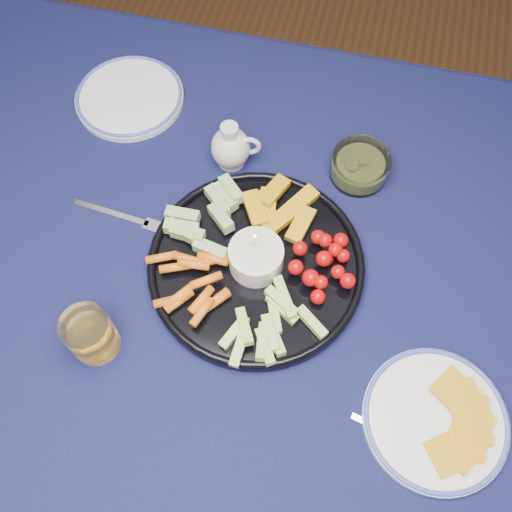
% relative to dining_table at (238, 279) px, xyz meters
% --- Properties ---
extents(dining_table, '(1.67, 1.07, 0.75)m').
position_rel_dining_table_xyz_m(dining_table, '(0.00, 0.00, 0.00)').
color(dining_table, '#4D2D19').
rests_on(dining_table, ground).
extents(crudite_platter, '(0.37, 0.37, 0.12)m').
position_rel_dining_table_xyz_m(crudite_platter, '(0.03, -0.01, 0.11)').
color(crudite_platter, black).
rests_on(crudite_platter, dining_table).
extents(creamer_pitcher, '(0.09, 0.07, 0.10)m').
position_rel_dining_table_xyz_m(creamer_pitcher, '(-0.06, 0.20, 0.13)').
color(creamer_pitcher, silver).
rests_on(creamer_pitcher, dining_table).
extents(pickle_bowl, '(0.11, 0.11, 0.05)m').
position_rel_dining_table_xyz_m(pickle_bowl, '(0.18, 0.22, 0.11)').
color(pickle_bowl, white).
rests_on(pickle_bowl, dining_table).
extents(cheese_plate, '(0.22, 0.22, 0.03)m').
position_rel_dining_table_xyz_m(cheese_plate, '(0.36, -0.20, 0.10)').
color(cheese_plate, white).
rests_on(cheese_plate, dining_table).
extents(juice_tumbler, '(0.08, 0.08, 0.09)m').
position_rel_dining_table_xyz_m(juice_tumbler, '(-0.18, -0.20, 0.13)').
color(juice_tumbler, white).
rests_on(juice_tumbler, dining_table).
extents(fork_left, '(0.18, 0.03, 0.00)m').
position_rel_dining_table_xyz_m(fork_left, '(-0.21, 0.03, 0.09)').
color(fork_left, silver).
rests_on(fork_left, dining_table).
extents(fork_right, '(0.16, 0.05, 0.00)m').
position_rel_dining_table_xyz_m(fork_right, '(0.33, -0.24, 0.09)').
color(fork_right, silver).
rests_on(fork_right, dining_table).
extents(side_plate_extra, '(0.22, 0.22, 0.02)m').
position_rel_dining_table_xyz_m(side_plate_extra, '(-0.30, 0.30, 0.10)').
color(side_plate_extra, white).
rests_on(side_plate_extra, dining_table).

